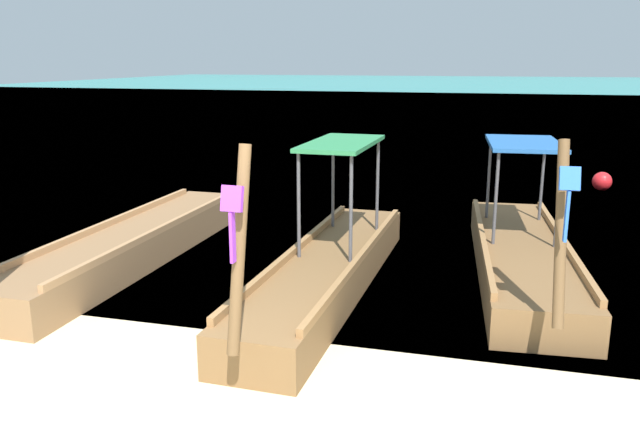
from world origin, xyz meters
name	(u,v)px	position (x,y,z in m)	size (l,w,h in m)	color
sea_water	(469,92)	(0.00, 62.14, 0.00)	(120.00, 120.00, 0.00)	teal
longtail_boat_orange_ribbon	(132,245)	(-3.24, 4.32, 0.29)	(1.17, 6.61, 2.73)	olive
longtail_boat_violet_ribbon	(327,268)	(0.18, 3.85, 0.34)	(1.25, 6.28, 2.49)	brown
longtail_boat_blue_ribbon	(521,254)	(2.90, 5.30, 0.33)	(1.67, 6.14, 2.44)	brown
mooring_buoy_near	(602,181)	(5.13, 12.56, 0.24)	(0.48, 0.48, 0.48)	red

